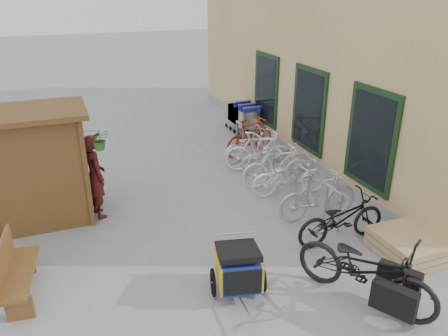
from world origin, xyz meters
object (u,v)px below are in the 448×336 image
object	(u,v)px
kiosk	(31,152)
bike_0	(341,219)
bike_4	(275,158)
cargo_bike	(367,270)
bike_2	(289,176)
pallet_stack	(407,246)
bike_6	(249,145)
bike_7	(250,137)
child_trailer	(238,266)
bench	(13,271)
bike_5	(260,151)
bike_1	(318,196)
shopping_carts	(241,114)
person_kiosk	(95,176)
bike_3	(277,166)

from	to	relation	value
kiosk	bike_0	world-z (taller)	kiosk
bike_4	cargo_bike	bearing A→B (deg)	-176.82
bike_0	bike_2	bearing A→B (deg)	-2.28
pallet_stack	kiosk	bearing A→B (deg)	148.34
bike_6	bike_7	bearing A→B (deg)	-40.10
child_trailer	bench	bearing A→B (deg)	173.88
cargo_bike	bike_5	world-z (taller)	cargo_bike
bike_2	bike_4	xyz separation A→B (m)	(0.24, 1.19, -0.02)
bike_1	bike_4	xyz separation A→B (m)	(0.24, 2.42, -0.08)
bike_5	cargo_bike	bearing A→B (deg)	-169.42
bike_1	pallet_stack	bearing A→B (deg)	-151.92
cargo_bike	bike_2	size ratio (longest dim) A/B	1.29
child_trailer	shopping_carts	bearing A→B (deg)	79.47
bike_2	child_trailer	bearing A→B (deg)	147.23
bike_0	bike_1	xyz separation A→B (m)	(0.06, 0.93, 0.04)
bike_1	bike_4	distance (m)	2.43
bench	bike_5	size ratio (longest dim) A/B	0.83
child_trailer	bike_6	distance (m)	5.77
cargo_bike	person_kiosk	xyz separation A→B (m)	(-3.57, 4.39, 0.33)
bike_5	bench	bearing A→B (deg)	136.88
child_trailer	bike_5	bearing A→B (deg)	73.66
child_trailer	person_kiosk	bearing A→B (deg)	130.90
kiosk	person_kiosk	world-z (taller)	kiosk
pallet_stack	shopping_carts	bearing A→B (deg)	90.00
bench	bike_0	size ratio (longest dim) A/B	0.81
person_kiosk	kiosk	bearing A→B (deg)	65.55
shopping_carts	child_trailer	distance (m)	8.22
shopping_carts	bike_0	size ratio (longest dim) A/B	0.90
bike_0	bike_4	distance (m)	3.35
kiosk	bike_4	size ratio (longest dim) A/B	1.41
pallet_stack	bike_1	xyz separation A→B (m)	(-0.81, 1.79, 0.33)
bike_2	bike_3	size ratio (longest dim) A/B	1.03
child_trailer	bike_7	distance (m)	6.21
bench	shopping_carts	world-z (taller)	shopping_carts
bike_3	child_trailer	bearing A→B (deg)	151.31
bike_0	bike_6	world-z (taller)	bike_0
person_kiosk	shopping_carts	bearing A→B (deg)	-65.43
bike_0	bike_5	distance (m)	3.70
bike_0	bike_5	bearing A→B (deg)	-1.07
person_kiosk	bike_0	distance (m)	5.10
bike_1	bike_6	world-z (taller)	bike_1
shopping_carts	bike_2	bearing A→B (deg)	-99.69
pallet_stack	person_kiosk	xyz separation A→B (m)	(-5.12, 3.65, 0.71)
pallet_stack	bike_1	world-z (taller)	bike_1
pallet_stack	cargo_bike	size ratio (longest dim) A/B	0.51
cargo_bike	kiosk	bearing A→B (deg)	106.14
pallet_stack	child_trailer	distance (m)	3.33
cargo_bike	shopping_carts	bearing A→B (deg)	50.03
bike_0	bike_4	xyz separation A→B (m)	(0.30, 3.34, -0.03)
bike_1	bike_2	world-z (taller)	bike_1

